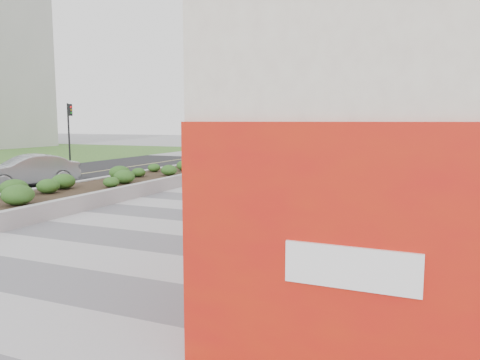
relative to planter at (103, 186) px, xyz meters
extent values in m
plane|color=gray|center=(5.50, -7.00, -0.42)|extent=(160.00, 160.00, 0.00)
cube|color=#A8A8AD|center=(5.50, -4.00, -0.41)|extent=(8.00, 36.00, 0.01)
cube|color=beige|center=(12.50, 2.00, 3.58)|extent=(6.00, 24.00, 8.00)
cube|color=#B2110D|center=(9.52, 2.00, 1.08)|extent=(0.12, 24.00, 3.00)
cube|color=#B2110D|center=(12.50, -10.02, 1.08)|extent=(6.00, 0.12, 3.00)
cube|color=#9E9EA0|center=(0.00, 8.85, -0.14)|extent=(3.00, 0.30, 0.55)
cube|color=#9E9EA0|center=(-1.35, 0.00, -0.14)|extent=(0.30, 18.00, 0.55)
cube|color=#9E9EA0|center=(1.35, 0.00, -0.14)|extent=(0.30, 18.00, 0.55)
cube|color=#2D2116|center=(0.00, 0.00, -0.17)|extent=(2.40, 17.40, 0.50)
cylinder|color=black|center=(-1.80, 10.50, 1.68)|extent=(0.12, 0.12, 4.20)
cube|color=black|center=(-1.62, 10.50, 3.33)|extent=(0.18, 0.28, 0.80)
cylinder|color=black|center=(-11.00, 10.00, 1.68)|extent=(0.12, 0.12, 4.20)
cube|color=black|center=(-10.82, 10.00, 3.33)|extent=(0.18, 0.28, 0.80)
cube|color=#ADAAA3|center=(0.50, 48.00, 9.58)|extent=(16.00, 12.00, 20.00)
cylinder|color=#595654|center=(6.00, -4.00, -0.42)|extent=(0.44, 0.44, 0.01)
cube|color=black|center=(5.34, -1.27, -0.35)|extent=(0.32, 0.74, 0.02)
imported|color=#232227|center=(5.34, -1.27, 0.34)|extent=(0.59, 0.51, 1.38)
sphere|color=#167DC2|center=(5.34, -1.27, 0.99)|extent=(0.23, 0.23, 0.23)
imported|color=#9C9FA4|center=(-5.18, 1.08, 0.31)|extent=(3.22, 4.67, 1.46)
camera|label=1|loc=(12.27, -14.84, 2.59)|focal=35.00mm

